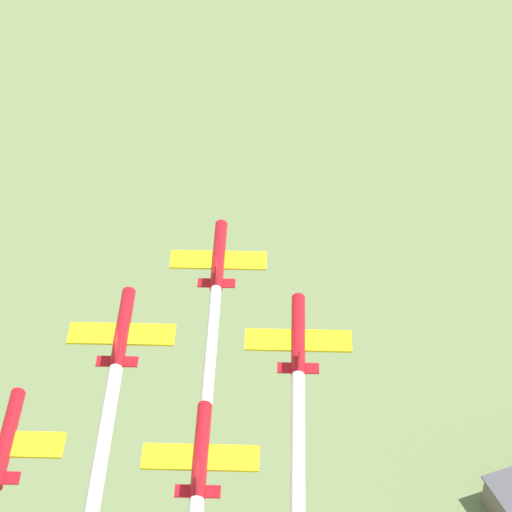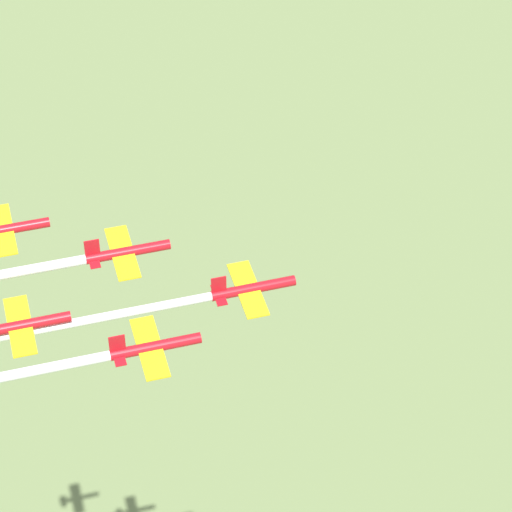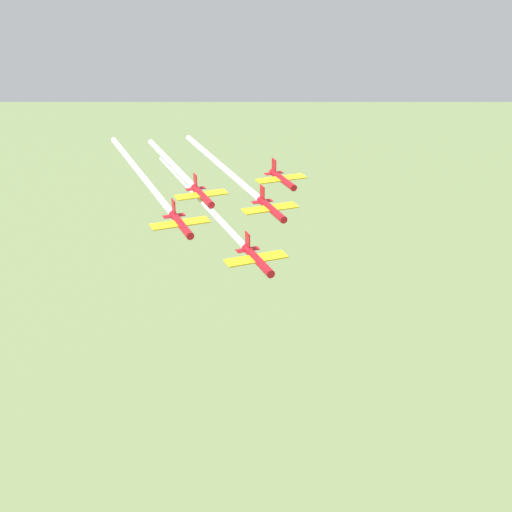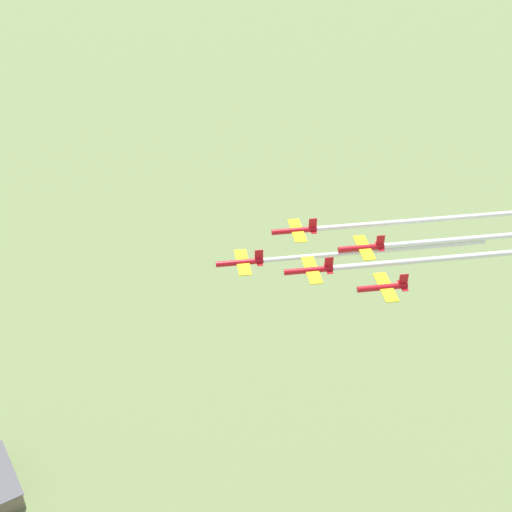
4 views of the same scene
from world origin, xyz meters
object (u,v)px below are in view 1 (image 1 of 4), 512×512
Objects in this scene: jet_1 at (122,332)px; jet_2 at (298,338)px; jet_0 at (219,258)px; jet_3 at (6,441)px; jet_4 at (201,454)px.

jet_1 is 17.05m from jet_2.
jet_0 is 1.00× the size of jet_2.
jet_3 reaches higher than jet_2.
jet_3 reaches higher than jet_1.
jet_3 is (27.15, 19.83, 2.46)m from jet_0.
jet_3 is at bearing -120.47° from jet_1.
jet_4 is (-15.65, 6.77, -1.18)m from jet_3.
jet_0 is 1.00× the size of jet_3.
jet_4 is at bearing -90.00° from jet_0.
jet_1 is 16.81m from jet_3.
jet_4 is (-2.07, 16.68, -1.11)m from jet_1.
jet_2 is at bearing 0.00° from jet_1.
jet_2 is (-2.07, 16.68, 2.00)m from jet_0.
jet_2 reaches higher than jet_0.
jet_3 is (13.57, 9.92, 0.07)m from jet_1.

